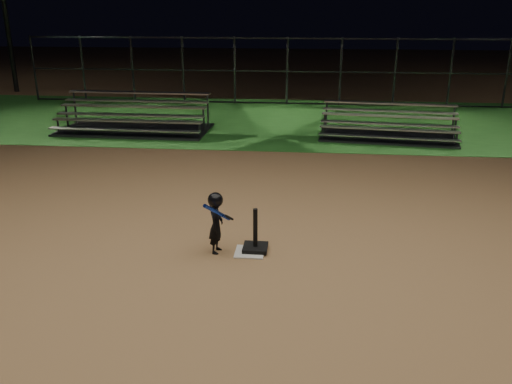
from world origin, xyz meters
name	(u,v)px	position (x,y,z in m)	size (l,w,h in m)	color
ground	(250,253)	(0.00, 0.00, 0.00)	(80.00, 80.00, 0.00)	olive
grass_strip	(283,120)	(0.00, 10.00, 0.01)	(60.00, 8.00, 0.01)	#215E1E
home_plate	(250,252)	(0.00, 0.00, 0.01)	(0.45, 0.45, 0.02)	beige
batting_tee	(255,242)	(0.08, 0.08, 0.14)	(0.38, 0.38, 0.68)	black
child_batter	(216,221)	(-0.51, -0.02, 0.52)	(0.40, 0.59, 0.98)	black
bleacher_left	(134,124)	(-4.39, 7.96, 0.23)	(4.51, 2.28, 1.09)	#A6A6AA
bleacher_right	(388,132)	(3.13, 7.80, 0.19)	(3.98, 2.29, 0.93)	silver
backstop_fence	(287,71)	(0.00, 13.00, 1.25)	(20.08, 0.08, 2.50)	#38383D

